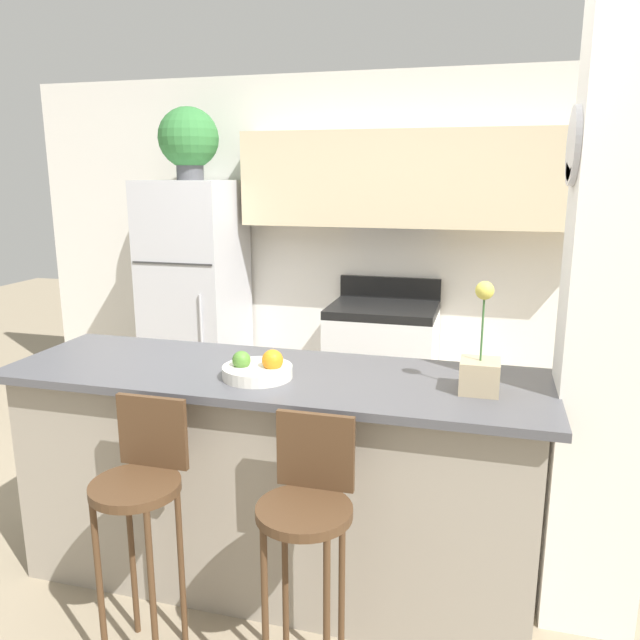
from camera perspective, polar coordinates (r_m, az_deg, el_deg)
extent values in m
plane|color=gray|center=(3.14, -4.10, -22.39)|extent=(14.00, 14.00, 0.00)
cube|color=white|center=(4.79, 4.74, 6.55)|extent=(5.60, 0.06, 2.55)
cube|color=beige|center=(4.52, 9.14, 12.60)|extent=(2.56, 0.32, 0.67)
cube|color=silver|center=(4.57, 6.38, 9.17)|extent=(0.69, 0.28, 0.12)
cube|color=white|center=(2.63, 25.10, -0.11)|extent=(0.36, 0.32, 2.55)
cylinder|color=silver|center=(2.55, 22.17, 14.55)|extent=(0.02, 0.29, 0.29)
cylinder|color=white|center=(2.55, 22.03, 14.57)|extent=(0.01, 0.25, 0.25)
cube|color=gray|center=(2.88, -4.26, -14.56)|extent=(2.21, 0.60, 0.96)
cube|color=#4C4C51|center=(2.69, -4.44, -5.09)|extent=(2.33, 0.72, 0.03)
cube|color=silver|center=(4.94, -11.12, -1.35)|extent=(0.65, 0.69, 1.21)
cube|color=silver|center=(4.80, -11.60, 9.01)|extent=(0.65, 0.69, 0.57)
cube|color=#333333|center=(4.52, -13.40, 5.05)|extent=(0.62, 0.01, 0.01)
cylinder|color=#B2B2B7|center=(4.53, -10.77, -1.87)|extent=(0.02, 0.02, 0.67)
cube|color=white|center=(4.59, 5.67, -4.61)|extent=(0.76, 0.62, 0.85)
cube|color=black|center=(4.48, 5.80, 0.94)|extent=(0.76, 0.62, 0.06)
cube|color=black|center=(4.74, 6.41, 2.96)|extent=(0.76, 0.04, 0.16)
cube|color=black|center=(4.29, 4.96, -5.31)|extent=(0.46, 0.01, 0.27)
cylinder|color=#4C331E|center=(2.43, -16.54, -14.43)|extent=(0.33, 0.33, 0.03)
cube|color=#4C331E|center=(2.48, -15.06, -9.83)|extent=(0.28, 0.02, 0.28)
cylinder|color=#4C331E|center=(2.60, -19.48, -22.17)|extent=(0.02, 0.02, 0.70)
cylinder|color=#4C331E|center=(2.50, -15.06, -23.43)|extent=(0.02, 0.02, 0.70)
cylinder|color=#4C331E|center=(2.75, -16.80, -19.89)|extent=(0.02, 0.02, 0.70)
cylinder|color=#4C331E|center=(2.65, -12.58, -20.93)|extent=(0.02, 0.02, 0.70)
cylinder|color=#4C331E|center=(2.19, -1.46, -17.11)|extent=(0.33, 0.33, 0.03)
cube|color=#4C331E|center=(2.24, -0.43, -11.88)|extent=(0.28, 0.02, 0.28)
cylinder|color=#4C331E|center=(2.35, -5.03, -25.75)|extent=(0.02, 0.02, 0.70)
cylinder|color=#4C331E|center=(2.30, 0.61, -26.73)|extent=(0.02, 0.02, 0.70)
cylinder|color=#4C331E|center=(2.51, -3.19, -22.82)|extent=(0.02, 0.02, 0.70)
cylinder|color=#4C331E|center=(2.46, 1.99, -23.62)|extent=(0.02, 0.02, 0.70)
cylinder|color=#4C4C51|center=(4.79, -11.79, 13.22)|extent=(0.20, 0.20, 0.13)
sphere|color=#387F3D|center=(4.80, -11.93, 15.99)|extent=(0.44, 0.44, 0.44)
cube|color=tan|center=(2.49, 14.37, -5.00)|extent=(0.15, 0.15, 0.13)
cylinder|color=#386633|center=(2.44, 14.63, -0.76)|extent=(0.01, 0.01, 0.25)
sphere|color=#DBCC4C|center=(2.41, 14.83, 2.63)|extent=(0.07, 0.07, 0.07)
cylinder|color=silver|center=(2.61, -5.74, -4.73)|extent=(0.29, 0.29, 0.05)
sphere|color=orange|center=(2.57, -4.36, -3.68)|extent=(0.09, 0.09, 0.09)
sphere|color=#4C7F2D|center=(2.60, -7.19, -3.66)|extent=(0.08, 0.08, 0.08)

